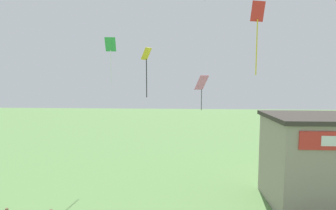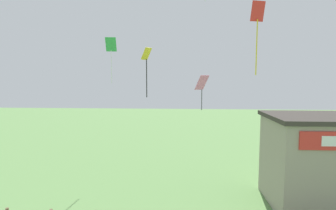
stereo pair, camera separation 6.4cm
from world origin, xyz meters
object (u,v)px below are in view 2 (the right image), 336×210
at_px(kite_green_diamond, 111,50).
at_px(kite_red_diamond, 257,25).
at_px(kite_pink_diamond, 202,86).
at_px(kite_yellow_diamond, 147,64).

xyz_separation_m(kite_green_diamond, kite_red_diamond, (8.79, -8.21, 0.14)).
bearing_deg(kite_pink_diamond, kite_red_diamond, -65.13).
distance_m(kite_green_diamond, kite_pink_diamond, 8.13).
distance_m(kite_pink_diamond, kite_red_diamond, 5.63).
bearing_deg(kite_yellow_diamond, kite_red_diamond, -23.24).
distance_m(kite_green_diamond, kite_red_diamond, 12.03).
distance_m(kite_yellow_diamond, kite_red_diamond, 5.86).
height_order(kite_yellow_diamond, kite_pink_diamond, kite_yellow_diamond).
xyz_separation_m(kite_green_diamond, kite_pink_diamond, (6.72, -3.75, -2.61)).
bearing_deg(kite_red_diamond, kite_green_diamond, 136.94).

